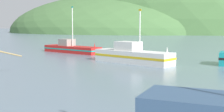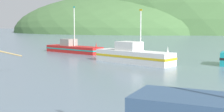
% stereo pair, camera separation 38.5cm
% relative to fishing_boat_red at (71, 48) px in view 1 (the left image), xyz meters
% --- Properties ---
extents(hill_mid_left, '(142.54, 114.03, 43.92)m').
position_rel_fishing_boat_red_xyz_m(hill_mid_left, '(-3.35, 129.60, -0.64)').
color(hill_mid_left, '#47703D').
rests_on(hill_mid_left, ground).
extents(hill_far_center, '(97.98, 78.38, 52.17)m').
position_rel_fishing_boat_red_xyz_m(hill_far_center, '(-20.11, 179.91, -0.64)').
color(hill_far_center, '#2D562D').
rests_on(hill_far_center, ground).
extents(hill_mid_right, '(173.91, 139.13, 93.51)m').
position_rel_fishing_boat_red_xyz_m(hill_mid_right, '(32.00, 145.39, -0.64)').
color(hill_mid_right, '#47703D').
rests_on(hill_mid_right, ground).
extents(fishing_boat_red, '(10.06, 7.09, 6.86)m').
position_rel_fishing_boat_red_xyz_m(fishing_boat_red, '(0.00, 0.00, 0.00)').
color(fishing_boat_red, red).
rests_on(fishing_boat_red, ground).
extents(fishing_boat_white, '(9.27, 6.99, 5.84)m').
position_rel_fishing_boat_red_xyz_m(fishing_boat_white, '(10.34, -10.54, 0.20)').
color(fishing_boat_white, white).
rests_on(fishing_boat_white, ground).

